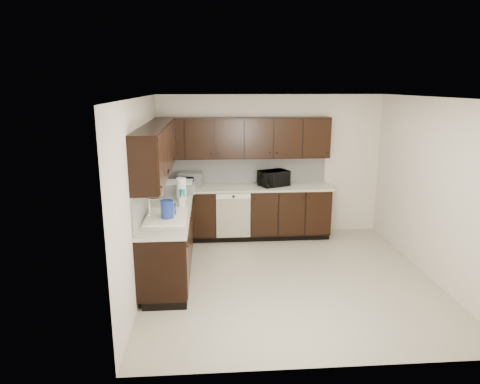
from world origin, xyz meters
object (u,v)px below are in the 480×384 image
(sink, at_px, (167,221))
(microwave, at_px, (274,178))
(storage_bin, at_px, (177,188))
(toaster_oven, at_px, (191,179))
(blue_pitcher, at_px, (167,210))

(sink, distance_m, microwave, 2.43)
(sink, height_order, storage_bin, sink)
(microwave, relative_size, toaster_oven, 1.23)
(microwave, distance_m, blue_pitcher, 2.46)
(sink, height_order, microwave, microwave)
(sink, bearing_deg, toaster_oven, 81.61)
(toaster_oven, distance_m, storage_bin, 0.55)
(storage_bin, bearing_deg, blue_pitcher, -91.22)
(microwave, bearing_deg, storage_bin, 170.35)
(sink, distance_m, toaster_oven, 1.80)
(toaster_oven, xyz_separation_m, storage_bin, (-0.21, -0.50, -0.03))
(blue_pitcher, bearing_deg, sink, 87.13)
(microwave, distance_m, toaster_oven, 1.44)
(microwave, height_order, blue_pitcher, microwave)
(microwave, relative_size, storage_bin, 0.99)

